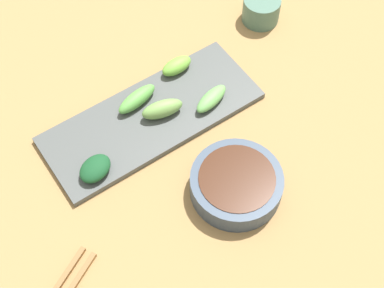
# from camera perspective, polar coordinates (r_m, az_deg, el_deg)

# --- Properties ---
(tabletop) EXTENTS (2.10, 2.10, 0.02)m
(tabletop) POSITION_cam_1_polar(r_m,az_deg,el_deg) (0.98, -0.65, 0.09)
(tabletop) COLOR #9E7A49
(tabletop) RESTS_ON ground
(sauce_bowl) EXTENTS (0.15, 0.15, 0.04)m
(sauce_bowl) POSITION_cam_1_polar(r_m,az_deg,el_deg) (0.90, 4.48, -4.01)
(sauce_bowl) COLOR #374659
(sauce_bowl) RESTS_ON tabletop
(serving_plate) EXTENTS (0.15, 0.38, 0.01)m
(serving_plate) POSITION_cam_1_polar(r_m,az_deg,el_deg) (0.99, -4.08, 2.70)
(serving_plate) COLOR #4B504F
(serving_plate) RESTS_ON tabletop
(broccoli_stalk_0) EXTENTS (0.05, 0.08, 0.02)m
(broccoli_stalk_0) POSITION_cam_1_polar(r_m,az_deg,el_deg) (0.99, 1.96, 4.58)
(broccoli_stalk_0) COLOR #6BB25A
(broccoli_stalk_0) RESTS_ON serving_plate
(broccoli_stalk_1) EXTENTS (0.04, 0.09, 0.03)m
(broccoli_stalk_1) POSITION_cam_1_polar(r_m,az_deg,el_deg) (0.99, -5.58, 4.54)
(broccoli_stalk_1) COLOR #5CA548
(broccoli_stalk_1) RESTS_ON serving_plate
(broccoli_leafy_2) EXTENTS (0.06, 0.07, 0.02)m
(broccoli_leafy_2) POSITION_cam_1_polar(r_m,az_deg,el_deg) (0.92, -9.74, -2.45)
(broccoli_leafy_2) COLOR #174B26
(broccoli_leafy_2) RESTS_ON serving_plate
(broccoli_stalk_3) EXTENTS (0.03, 0.06, 0.03)m
(broccoli_stalk_3) POSITION_cam_1_polar(r_m,az_deg,el_deg) (1.03, -1.56, 7.87)
(broccoli_stalk_3) COLOR #74B940
(broccoli_stalk_3) RESTS_ON serving_plate
(broccoli_stalk_4) EXTENTS (0.05, 0.08, 0.03)m
(broccoli_stalk_4) POSITION_cam_1_polar(r_m,az_deg,el_deg) (0.97, -3.01, 3.54)
(broccoli_stalk_4) COLOR #75A651
(broccoli_stalk_4) RESTS_ON serving_plate
(tea_cup) EXTENTS (0.07, 0.07, 0.05)m
(tea_cup) POSITION_cam_1_polar(r_m,az_deg,el_deg) (1.13, 6.98, 13.31)
(tea_cup) COLOR #4A6F5E
(tea_cup) RESTS_ON tabletop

